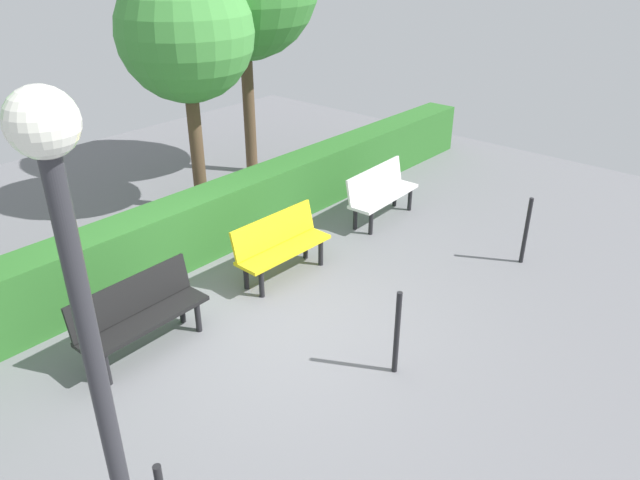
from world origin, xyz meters
The scene contains 9 objects.
ground_plane centered at (0.00, 0.00, 0.00)m, with size 16.55×16.55×0.00m, color slate.
bench_white centered at (-3.36, -0.84, 0.48)m, with size 1.50×0.52×0.86m.
bench_yellow centered at (-0.96, -0.78, 0.48)m, with size 1.45×0.50×0.86m.
bench_black centered at (1.26, -0.79, 0.48)m, with size 1.53×0.50×0.86m.
hedge_row centered at (-1.05, -2.08, 0.47)m, with size 12.55×0.60×0.94m, color #2D6B28.
tree_mid centered at (-1.67, -3.37, 2.88)m, with size 2.09×2.09×3.95m.
railing_post_near centered at (-3.48, 1.59, 0.50)m, with size 0.06×0.06×1.00m, color black.
railing_post_mid centered at (-0.28, 1.59, 0.50)m, with size 0.06×0.06×1.00m, color black.
lamp_post centered at (2.87, 1.51, 2.52)m, with size 0.36×0.36×3.60m.
Camera 1 is at (4.10, 4.33, 4.21)m, focal length 33.43 mm.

